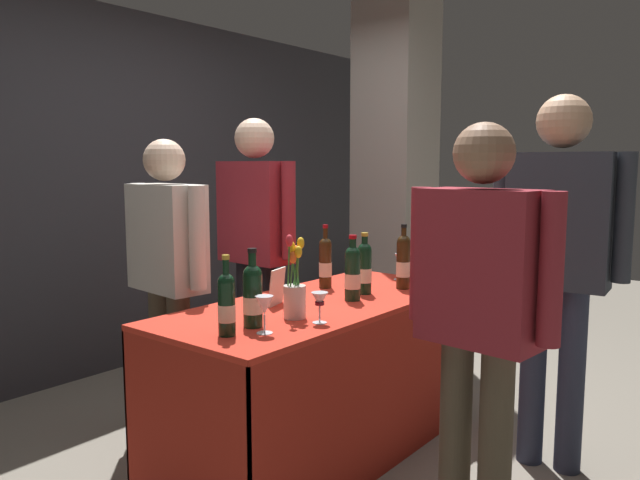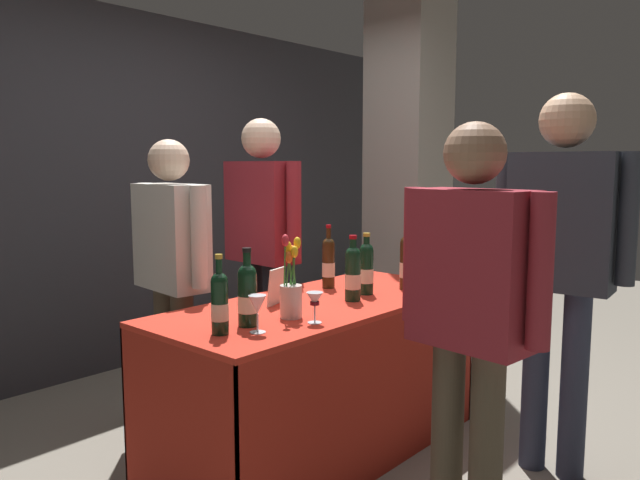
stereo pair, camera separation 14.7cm
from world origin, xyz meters
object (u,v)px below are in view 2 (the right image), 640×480
featured_wine_bottle (366,268)px  display_bottle_0 (247,294)px  vendor_presenter (262,231)px  wine_glass_mid (405,262)px  wine_glass_near_taster (257,306)px  wine_glass_near_vendor (315,300)px  tasting_table (320,349)px  flower_vase (291,291)px  concrete_pillar (409,117)px  taster_foreground_right (561,248)px

featured_wine_bottle → display_bottle_0: bearing=-179.1°
vendor_presenter → wine_glass_mid: bearing=30.6°
display_bottle_0 → wine_glass_near_taster: 0.12m
wine_glass_near_vendor → wine_glass_mid: (1.05, 0.25, 0.01)m
display_bottle_0 → wine_glass_near_vendor: bearing=-39.1°
tasting_table → wine_glass_near_vendor: wine_glass_near_vendor is taller
flower_vase → tasting_table: bearing=20.1°
tasting_table → vendor_presenter: bearing=66.6°
wine_glass_near_vendor → vendor_presenter: size_ratio=0.08×
concrete_pillar → taster_foreground_right: 2.28m
wine_glass_near_taster → vendor_presenter: vendor_presenter is taller
concrete_pillar → wine_glass_near_vendor: bearing=-155.4°
concrete_pillar → vendor_presenter: concrete_pillar is taller
display_bottle_0 → wine_glass_near_vendor: display_bottle_0 is taller
wine_glass_mid → vendor_presenter: bearing=117.8°
featured_wine_bottle → taster_foreground_right: taster_foreground_right is taller
tasting_table → display_bottle_0: (-0.54, -0.08, 0.37)m
concrete_pillar → vendor_presenter: (-1.58, -0.01, -0.77)m
wine_glass_near_vendor → taster_foreground_right: size_ratio=0.08×
concrete_pillar → wine_glass_near_taster: size_ratio=23.92×
featured_wine_bottle → wine_glass_near_vendor: 0.63m
concrete_pillar → wine_glass_near_vendor: (-2.22, -1.02, -0.93)m
wine_glass_mid → vendor_presenter: size_ratio=0.09×
wine_glass_mid → wine_glass_near_taster: size_ratio=1.02×
concrete_pillar → flower_vase: size_ratio=9.79×
concrete_pillar → wine_glass_mid: concrete_pillar is taller
concrete_pillar → vendor_presenter: size_ratio=2.12×
tasting_table → featured_wine_bottle: size_ratio=5.42×
flower_vase → taster_foreground_right: size_ratio=0.21×
concrete_pillar → vendor_presenter: bearing=-179.7°
display_bottle_0 → wine_glass_near_taster: size_ratio=2.16×
featured_wine_bottle → taster_foreground_right: (0.30, -0.87, 0.15)m
display_bottle_0 → featured_wine_bottle: bearing=0.9°
taster_foreground_right → vendor_presenter: bearing=2.8°
featured_wine_bottle → flower_vase: bearing=-175.1°
tasting_table → wine_glass_mid: bearing=-0.6°
display_bottle_0 → taster_foreground_right: bearing=-37.5°
wine_glass_near_vendor → wine_glass_near_taster: wine_glass_near_taster is taller
tasting_table → taster_foreground_right: size_ratio=0.98×
vendor_presenter → taster_foreground_right: 1.71m
featured_wine_bottle → vendor_presenter: vendor_presenter is taller
featured_wine_bottle → flower_vase: flower_vase is taller
concrete_pillar → taster_foreground_right: concrete_pillar is taller
concrete_pillar → display_bottle_0: concrete_pillar is taller
tasting_table → wine_glass_near_taster: size_ratio=11.38×
wine_glass_mid → taster_foreground_right: 0.95m
tasting_table → wine_glass_near_taster: bearing=-162.4°
tasting_table → featured_wine_bottle: (0.28, -0.07, 0.37)m
vendor_presenter → flower_vase: bearing=-33.8°
featured_wine_bottle → flower_vase: size_ratio=0.86×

